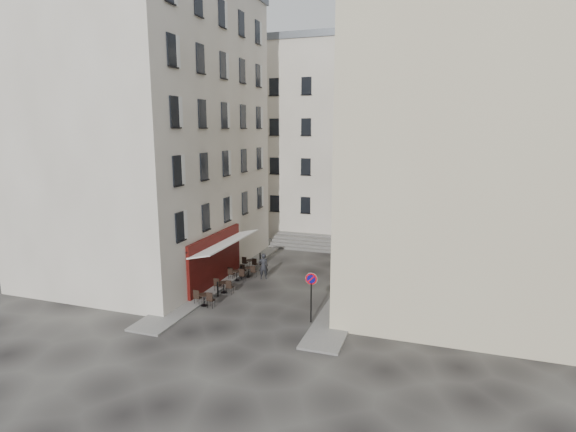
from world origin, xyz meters
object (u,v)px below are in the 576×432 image
at_px(bistro_table_a, 204,299).
at_px(bistro_table_b, 224,286).
at_px(pedestrian, 263,266).
at_px(no_parking_sign, 311,288).

distance_m(bistro_table_a, bistro_table_b, 2.33).
relative_size(bistro_table_a, pedestrian, 0.72).
bearing_deg(bistro_table_b, bistro_table_a, -92.34).
relative_size(no_parking_sign, bistro_table_a, 2.10).
xyz_separation_m(no_parking_sign, pedestrian, (-5.11, 5.89, -1.04)).
bearing_deg(pedestrian, bistro_table_b, 40.34).
height_order(no_parking_sign, pedestrian, no_parking_sign).
bearing_deg(bistro_table_b, no_parking_sign, -20.93).
bearing_deg(no_parking_sign, bistro_table_a, 174.68).
distance_m(bistro_table_b, pedestrian, 3.70).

